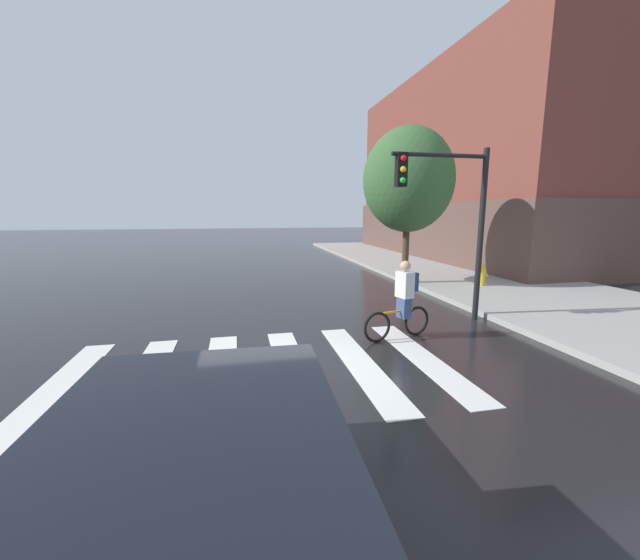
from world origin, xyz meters
name	(u,v)px	position (x,y,z in m)	size (l,w,h in m)	color
ground_plane	(281,370)	(0.00, 0.00, 0.00)	(120.00, 120.00, 0.00)	black
crosswalk_stripes	(257,372)	(-0.41, 0.00, 0.01)	(6.68, 3.99, 0.01)	silver
manhole_cover	(244,492)	(-0.69, -2.87, 0.00)	(0.64, 0.64, 0.01)	#473D1E
sedan_near	(201,528)	(-0.94, -4.15, 0.82)	(2.30, 4.66, 1.59)	#B7B7BC
cyclist	(403,300)	(2.76, 1.16, 0.84)	(1.67, 0.48, 1.69)	black
traffic_light_near	(452,205)	(4.38, 2.14, 2.86)	(2.47, 0.28, 4.20)	black
fire_hydrant	(482,275)	(7.70, 5.47, 0.53)	(0.33, 0.22, 0.78)	gold
street_tree_near	(408,180)	(5.29, 6.59, 3.81)	(3.17, 3.17, 5.64)	#4C3823
corner_building	(546,171)	(18.07, 14.57, 5.19)	(17.29, 18.58, 10.46)	brown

